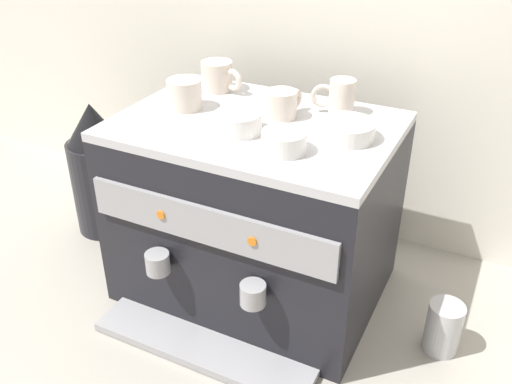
% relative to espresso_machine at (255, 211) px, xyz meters
% --- Properties ---
extents(ground_plane, '(4.00, 4.00, 0.00)m').
position_rel_espresso_machine_xyz_m(ground_plane, '(0.00, 0.00, -0.23)').
color(ground_plane, '#9E998E').
extents(tiled_backsplash_wall, '(2.80, 0.03, 1.08)m').
position_rel_espresso_machine_xyz_m(tiled_backsplash_wall, '(0.00, 0.40, 0.30)').
color(tiled_backsplash_wall, silver).
rests_on(tiled_backsplash_wall, ground_plane).
extents(espresso_machine, '(0.64, 0.56, 0.47)m').
position_rel_espresso_machine_xyz_m(espresso_machine, '(0.00, 0.00, 0.00)').
color(espresso_machine, black).
rests_on(espresso_machine, ground_plane).
extents(ceramic_cup_0, '(0.10, 0.10, 0.07)m').
position_rel_espresso_machine_xyz_m(ceramic_cup_0, '(-0.19, 0.01, 0.27)').
color(ceramic_cup_0, beige).
rests_on(ceramic_cup_0, espresso_machine).
extents(ceramic_cup_1, '(0.12, 0.08, 0.08)m').
position_rel_espresso_machine_xyz_m(ceramic_cup_1, '(-0.18, 0.15, 0.28)').
color(ceramic_cup_1, beige).
rests_on(ceramic_cup_1, espresso_machine).
extents(ceramic_cup_2, '(0.10, 0.06, 0.08)m').
position_rel_espresso_machine_xyz_m(ceramic_cup_2, '(0.15, 0.14, 0.28)').
color(ceramic_cup_2, beige).
rests_on(ceramic_cup_2, espresso_machine).
extents(ceramic_cup_3, '(0.07, 0.11, 0.06)m').
position_rel_espresso_machine_xyz_m(ceramic_cup_3, '(0.04, 0.06, 0.27)').
color(ceramic_cup_3, beige).
rests_on(ceramic_cup_3, espresso_machine).
extents(ceramic_bowl_0, '(0.12, 0.12, 0.04)m').
position_rel_espresso_machine_xyz_m(ceramic_bowl_0, '(0.21, 0.01, 0.26)').
color(ceramic_bowl_0, white).
rests_on(ceramic_bowl_0, espresso_machine).
extents(ceramic_bowl_1, '(0.09, 0.09, 0.04)m').
position_rel_espresso_machine_xyz_m(ceramic_bowl_1, '(0.12, -0.11, 0.26)').
color(ceramic_bowl_1, white).
rests_on(ceramic_bowl_1, espresso_machine).
extents(ceramic_bowl_2, '(0.11, 0.11, 0.04)m').
position_rel_espresso_machine_xyz_m(ceramic_bowl_2, '(-0.01, -0.06, 0.26)').
color(ceramic_bowl_2, white).
rests_on(ceramic_bowl_2, espresso_machine).
extents(coffee_grinder, '(0.17, 0.17, 0.41)m').
position_rel_espresso_machine_xyz_m(coffee_grinder, '(-0.54, 0.05, -0.04)').
color(coffee_grinder, black).
rests_on(coffee_grinder, ground_plane).
extents(milk_pitcher, '(0.08, 0.08, 0.13)m').
position_rel_espresso_machine_xyz_m(milk_pitcher, '(0.49, -0.01, -0.17)').
color(milk_pitcher, '#B7B7BC').
rests_on(milk_pitcher, ground_plane).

